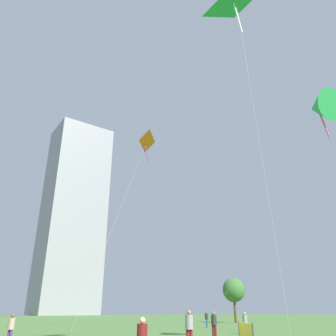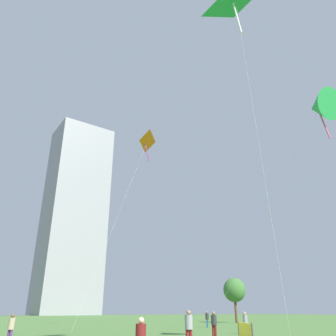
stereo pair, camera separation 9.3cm
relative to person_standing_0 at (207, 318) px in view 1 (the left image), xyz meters
The scene contains 11 objects.
person_standing_0 is the anchor object (origin of this frame).
person_standing_1 23.66m from the person_standing_0, 128.43° to the right, with size 0.41×0.41×1.85m.
person_standing_2 11.90m from the person_standing_0, 110.34° to the right, with size 0.38×0.38×1.72m.
person_standing_4 16.54m from the person_standing_0, 124.37° to the right, with size 0.39×0.39×1.77m.
person_standing_5 25.47m from the person_standing_0, 152.73° to the right, with size 0.37×0.37×1.65m.
kite_flying_0 27.80m from the person_standing_0, 105.65° to the right, with size 3.65×12.58×16.18m.
kite_flying_4 22.64m from the person_standing_0, behind, with size 9.02×2.79×23.05m.
kite_flying_5 33.84m from the person_standing_0, 121.42° to the right, with size 4.86×3.42×19.15m.
park_tree_1 17.58m from the person_standing_0, 38.21° to the left, with size 3.59×3.59×6.85m.
distant_highrise_1 125.70m from the person_standing_0, 83.72° to the left, with size 25.10×20.69×84.98m, color #939399.
event_banner 24.64m from the person_standing_0, 121.71° to the right, with size 1.74×2.94×1.31m.
Camera 1 is at (-12.79, -14.80, 1.84)m, focal length 36.29 mm.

